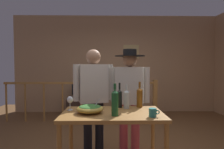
# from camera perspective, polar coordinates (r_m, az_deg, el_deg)

# --- Properties ---
(back_wall) EXTENTS (5.99, 0.10, 2.84)m
(back_wall) POSITION_cam_1_polar(r_m,az_deg,el_deg) (5.62, 1.29, 3.15)
(back_wall) COLOR tan
(back_wall) RESTS_ON ground_plane
(framed_picture) EXTENTS (0.45, 0.03, 0.40)m
(framed_picture) POSITION_cam_1_polar(r_m,az_deg,el_deg) (5.61, 5.83, 6.88)
(framed_picture) COLOR tan
(stair_railing) EXTENTS (3.76, 0.10, 1.02)m
(stair_railing) POSITION_cam_1_polar(r_m,az_deg,el_deg) (4.69, -3.53, -6.36)
(stair_railing) COLOR #9E6B33
(stair_railing) RESTS_ON ground_plane
(tv_console) EXTENTS (0.90, 0.40, 0.46)m
(tv_console) POSITION_cam_1_polar(r_m,az_deg,el_deg) (5.43, -8.61, -9.52)
(tv_console) COLOR #38281E
(tv_console) RESTS_ON ground_plane
(flat_screen_tv) EXTENTS (0.63, 0.12, 0.45)m
(flat_screen_tv) POSITION_cam_1_polar(r_m,az_deg,el_deg) (5.32, -8.69, -4.39)
(flat_screen_tv) COLOR black
(flat_screen_tv) RESTS_ON tv_console
(serving_table) EXTENTS (1.20, 0.68, 0.81)m
(serving_table) POSITION_cam_1_polar(r_m,az_deg,el_deg) (2.31, 0.16, -13.74)
(serving_table) COLOR #9E6B33
(serving_table) RESTS_ON ground_plane
(salad_bowl) EXTENTS (0.32, 0.32, 0.17)m
(salad_bowl) POSITION_cam_1_polar(r_m,az_deg,el_deg) (2.26, -6.68, -10.17)
(salad_bowl) COLOR gold
(salad_bowl) RESTS_ON serving_table
(wine_glass) EXTENTS (0.08, 0.08, 0.18)m
(wine_glass) POSITION_cam_1_polar(r_m,az_deg,el_deg) (2.42, -12.62, -7.63)
(wine_glass) COLOR silver
(wine_glass) RESTS_ON serving_table
(wine_bottle_clear) EXTENTS (0.07, 0.07, 0.31)m
(wine_bottle_clear) POSITION_cam_1_polar(r_m,az_deg,el_deg) (2.47, 4.42, -7.30)
(wine_bottle_clear) COLOR silver
(wine_bottle_clear) RESTS_ON serving_table
(wine_bottle_amber) EXTENTS (0.08, 0.08, 0.34)m
(wine_bottle_amber) POSITION_cam_1_polar(r_m,az_deg,el_deg) (2.55, 8.35, -6.72)
(wine_bottle_amber) COLOR brown
(wine_bottle_amber) RESTS_ON serving_table
(wine_bottle_dark) EXTENTS (0.07, 0.07, 0.33)m
(wine_bottle_dark) POSITION_cam_1_polar(r_m,az_deg,el_deg) (2.52, 2.30, -7.08)
(wine_bottle_dark) COLOR black
(wine_bottle_dark) RESTS_ON serving_table
(wine_bottle_green) EXTENTS (0.08, 0.08, 0.36)m
(wine_bottle_green) POSITION_cam_1_polar(r_m,az_deg,el_deg) (2.10, 0.89, -8.40)
(wine_bottle_green) COLOR #1E5628
(wine_bottle_green) RESTS_ON serving_table
(mug_teal) EXTENTS (0.12, 0.08, 0.09)m
(mug_teal) POSITION_cam_1_polar(r_m,az_deg,el_deg) (2.12, 12.28, -11.21)
(mug_teal) COLOR teal
(mug_teal) RESTS_ON serving_table
(person_standing_left) EXTENTS (0.59, 0.32, 1.62)m
(person_standing_left) POSITION_cam_1_polar(r_m,az_deg,el_deg) (2.89, -5.64, -5.50)
(person_standing_left) COLOR black
(person_standing_left) RESTS_ON ground_plane
(person_standing_right) EXTENTS (0.58, 0.45, 1.62)m
(person_standing_right) POSITION_cam_1_polar(r_m,az_deg,el_deg) (2.90, 5.37, -5.34)
(person_standing_right) COLOR #9E3842
(person_standing_right) RESTS_ON ground_plane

